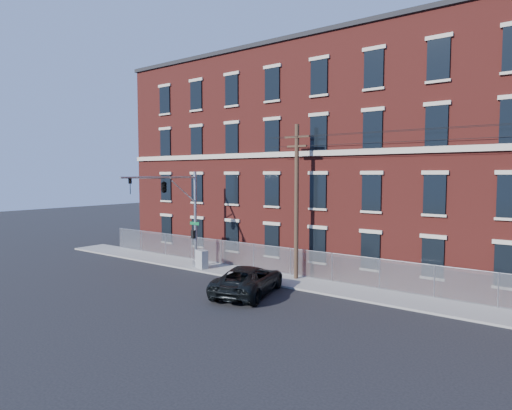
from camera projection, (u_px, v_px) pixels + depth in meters
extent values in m
plane|color=black|center=(216.00, 294.00, 25.06)|extent=(140.00, 140.00, 0.00)
cube|color=gray|center=(459.00, 310.00, 22.00)|extent=(65.00, 3.00, 0.12)
cube|color=maroon|center=(492.00, 158.00, 28.68)|extent=(55.00, 14.00, 16.00)
cube|color=black|center=(497.00, 32.00, 28.11)|extent=(55.30, 14.30, 0.30)
cube|color=#B7AD99|center=(472.00, 148.00, 22.97)|extent=(55.00, 0.18, 0.35)
cube|color=black|center=(167.00, 229.00, 37.48)|extent=(1.20, 0.10, 2.20)
cube|color=black|center=(166.00, 187.00, 37.22)|extent=(1.20, 0.10, 2.20)
cube|color=black|center=(165.00, 143.00, 36.96)|extent=(1.20, 0.10, 2.20)
cube|color=black|center=(165.00, 100.00, 36.71)|extent=(1.20, 0.10, 2.20)
cube|color=black|center=(197.00, 232.00, 35.31)|extent=(1.20, 0.10, 2.20)
cube|color=black|center=(197.00, 188.00, 35.06)|extent=(1.20, 0.10, 2.20)
cube|color=black|center=(197.00, 141.00, 34.79)|extent=(1.20, 0.10, 2.20)
cube|color=black|center=(196.00, 96.00, 34.54)|extent=(1.20, 0.10, 2.20)
cube|color=black|center=(232.00, 236.00, 33.15)|extent=(1.20, 0.10, 2.20)
cube|color=black|center=(232.00, 189.00, 32.90)|extent=(1.20, 0.10, 2.20)
cube|color=black|center=(232.00, 139.00, 32.63)|extent=(1.20, 0.10, 2.20)
cube|color=black|center=(232.00, 90.00, 32.38)|extent=(1.20, 0.10, 2.20)
cube|color=black|center=(272.00, 240.00, 30.98)|extent=(1.20, 0.10, 2.20)
cube|color=black|center=(272.00, 190.00, 30.73)|extent=(1.20, 0.10, 2.20)
cube|color=black|center=(272.00, 136.00, 30.47)|extent=(1.20, 0.10, 2.20)
cube|color=black|center=(272.00, 84.00, 30.21)|extent=(1.20, 0.10, 2.20)
cube|color=black|center=(317.00, 245.00, 28.82)|extent=(1.20, 0.10, 2.20)
cube|color=black|center=(318.00, 191.00, 28.57)|extent=(1.20, 0.10, 2.20)
cube|color=black|center=(319.00, 133.00, 28.30)|extent=(1.20, 0.10, 2.20)
cube|color=black|center=(319.00, 77.00, 28.05)|extent=(1.20, 0.10, 2.20)
cube|color=black|center=(370.00, 251.00, 26.66)|extent=(1.20, 0.10, 2.20)
cube|color=black|center=(371.00, 193.00, 26.40)|extent=(1.20, 0.10, 2.20)
cube|color=black|center=(373.00, 130.00, 26.14)|extent=(1.20, 0.10, 2.20)
cube|color=black|center=(374.00, 69.00, 25.89)|extent=(1.20, 0.10, 2.20)
cube|color=black|center=(433.00, 258.00, 24.49)|extent=(1.20, 0.10, 2.20)
cube|color=black|center=(435.00, 194.00, 24.24)|extent=(1.20, 0.10, 2.20)
cube|color=black|center=(436.00, 126.00, 23.98)|extent=(1.20, 0.10, 2.20)
cube|color=black|center=(438.00, 59.00, 23.72)|extent=(1.20, 0.10, 2.20)
cube|color=black|center=(507.00, 266.00, 22.33)|extent=(1.20, 0.10, 2.20)
cube|color=black|center=(510.00, 196.00, 22.08)|extent=(1.20, 0.10, 2.20)
cube|color=#A5A8AD|center=(465.00, 286.00, 22.98)|extent=(59.00, 0.02, 1.80)
cylinder|color=#9EA0A5|center=(466.00, 269.00, 22.92)|extent=(59.00, 0.04, 0.04)
cylinder|color=#9EA0A5|center=(120.00, 238.00, 40.39)|extent=(0.06, 0.06, 1.85)
cylinder|color=#9EA0A5|center=(142.00, 241.00, 38.56)|extent=(0.06, 0.06, 1.85)
cylinder|color=#9EA0A5|center=(166.00, 244.00, 36.72)|extent=(0.06, 0.06, 1.85)
cylinder|color=#9EA0A5|center=(192.00, 248.00, 34.89)|extent=(0.06, 0.06, 1.85)
cylinder|color=#9EA0A5|center=(221.00, 252.00, 33.06)|extent=(0.06, 0.06, 1.85)
cylinder|color=#9EA0A5|center=(254.00, 256.00, 31.23)|extent=(0.06, 0.06, 1.85)
cylinder|color=#9EA0A5|center=(290.00, 261.00, 29.39)|extent=(0.06, 0.06, 1.85)
cylinder|color=#9EA0A5|center=(332.00, 267.00, 27.56)|extent=(0.06, 0.06, 1.85)
cylinder|color=#9EA0A5|center=(380.00, 274.00, 25.73)|extent=(0.06, 0.06, 1.85)
cylinder|color=#9EA0A5|center=(434.00, 281.00, 23.90)|extent=(0.06, 0.06, 1.85)
cylinder|color=#9EA0A5|center=(498.00, 290.00, 22.06)|extent=(0.06, 0.06, 1.85)
cylinder|color=#9EA0A5|center=(195.00, 219.00, 31.97)|extent=(0.22, 0.22, 7.00)
cylinder|color=#9EA0A5|center=(196.00, 263.00, 32.20)|extent=(0.50, 0.50, 0.40)
cylinder|color=#9EA0A5|center=(161.00, 177.00, 29.14)|extent=(0.14, 6.50, 0.14)
cylinder|color=#9EA0A5|center=(183.00, 191.00, 30.86)|extent=(0.08, 2.18, 1.56)
cube|color=#0C592D|center=(195.00, 223.00, 31.84)|extent=(0.90, 0.03, 0.22)
cube|color=black|center=(193.00, 234.00, 31.85)|extent=(0.25, 0.25, 0.60)
imported|color=black|center=(130.00, 186.00, 27.13)|extent=(0.16, 0.20, 1.00)
imported|color=black|center=(164.00, 185.00, 29.38)|extent=(0.53, 2.48, 1.00)
cylinder|color=#412E20|center=(297.00, 202.00, 28.03)|extent=(0.28, 0.28, 10.00)
cube|color=#412E20|center=(297.00, 137.00, 27.74)|extent=(1.80, 0.12, 0.12)
cube|color=#412E20|center=(297.00, 146.00, 27.78)|extent=(1.40, 0.12, 0.12)
imported|color=black|center=(248.00, 280.00, 25.06)|extent=(4.20, 6.45, 1.65)
cube|color=gray|center=(202.00, 259.00, 31.40)|extent=(1.17, 0.85, 1.32)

